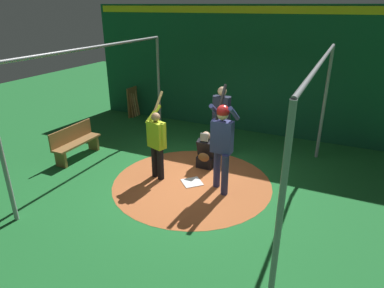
{
  "coord_description": "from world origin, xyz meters",
  "views": [
    {
      "loc": [
        6.06,
        2.86,
        3.73
      ],
      "look_at": [
        0.0,
        0.0,
        0.95
      ],
      "focal_mm": 31.47,
      "sensor_mm": 36.0,
      "label": 1
    }
  ],
  "objects_px": {
    "umpire": "(221,117)",
    "bat_rack": "(135,102)",
    "home_plate": "(192,182)",
    "bench": "(75,142)",
    "catcher": "(206,153)",
    "batter": "(222,139)",
    "visitor": "(157,141)"
  },
  "relations": [
    {
      "from": "home_plate",
      "to": "batter",
      "type": "height_order",
      "value": "batter"
    },
    {
      "from": "home_plate",
      "to": "batter",
      "type": "distance_m",
      "value": 1.36
    },
    {
      "from": "umpire",
      "to": "batter",
      "type": "bearing_deg",
      "value": 20.98
    },
    {
      "from": "batter",
      "to": "bench",
      "type": "xyz_separation_m",
      "value": [
        0.03,
        -4.02,
        -0.75
      ]
    },
    {
      "from": "catcher",
      "to": "bench",
      "type": "height_order",
      "value": "catcher"
    },
    {
      "from": "home_plate",
      "to": "batter",
      "type": "relative_size",
      "value": 0.19
    },
    {
      "from": "home_plate",
      "to": "umpire",
      "type": "relative_size",
      "value": 0.23
    },
    {
      "from": "visitor",
      "to": "bat_rack",
      "type": "distance_m",
      "value": 4.95
    },
    {
      "from": "bench",
      "to": "bat_rack",
      "type": "bearing_deg",
      "value": -169.79
    },
    {
      "from": "batter",
      "to": "umpire",
      "type": "relative_size",
      "value": 1.21
    },
    {
      "from": "umpire",
      "to": "bat_rack",
      "type": "bearing_deg",
      "value": -116.03
    },
    {
      "from": "umpire",
      "to": "bench",
      "type": "xyz_separation_m",
      "value": [
        1.77,
        -3.35,
        -0.62
      ]
    },
    {
      "from": "visitor",
      "to": "bat_rack",
      "type": "bearing_deg",
      "value": -121.26
    },
    {
      "from": "batter",
      "to": "visitor",
      "type": "distance_m",
      "value": 1.54
    },
    {
      "from": "home_plate",
      "to": "bat_rack",
      "type": "bearing_deg",
      "value": -132.65
    },
    {
      "from": "batter",
      "to": "bench",
      "type": "bearing_deg",
      "value": -89.57
    },
    {
      "from": "umpire",
      "to": "bench",
      "type": "distance_m",
      "value": 3.84
    },
    {
      "from": "batter",
      "to": "umpire",
      "type": "distance_m",
      "value": 1.87
    },
    {
      "from": "visitor",
      "to": "home_plate",
      "type": "bearing_deg",
      "value": 115.22
    },
    {
      "from": "catcher",
      "to": "batter",
      "type": "bearing_deg",
      "value": 38.96
    },
    {
      "from": "umpire",
      "to": "bat_rack",
      "type": "distance_m",
      "value": 4.51
    },
    {
      "from": "catcher",
      "to": "umpire",
      "type": "distance_m",
      "value": 1.09
    },
    {
      "from": "visitor",
      "to": "bench",
      "type": "height_order",
      "value": "visitor"
    },
    {
      "from": "visitor",
      "to": "bench",
      "type": "relative_size",
      "value": 1.36
    },
    {
      "from": "batter",
      "to": "catcher",
      "type": "distance_m",
      "value": 1.41
    },
    {
      "from": "bench",
      "to": "catcher",
      "type": "bearing_deg",
      "value": 105.67
    },
    {
      "from": "catcher",
      "to": "umpire",
      "type": "xyz_separation_m",
      "value": [
        -0.84,
        0.06,
        0.68
      ]
    },
    {
      "from": "umpire",
      "to": "bat_rack",
      "type": "height_order",
      "value": "umpire"
    },
    {
      "from": "umpire",
      "to": "bat_rack",
      "type": "relative_size",
      "value": 1.76
    },
    {
      "from": "visitor",
      "to": "bat_rack",
      "type": "relative_size",
      "value": 1.86
    },
    {
      "from": "batter",
      "to": "umpire",
      "type": "bearing_deg",
      "value": -159.02
    },
    {
      "from": "umpire",
      "to": "visitor",
      "type": "height_order",
      "value": "visitor"
    }
  ]
}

